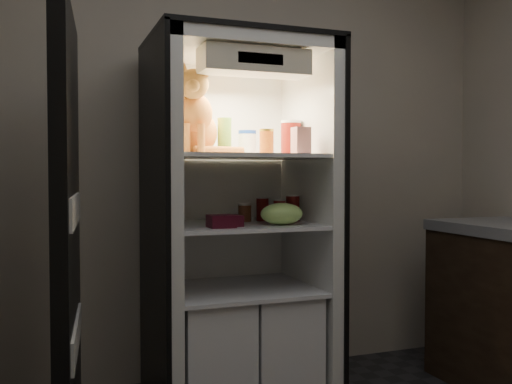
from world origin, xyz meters
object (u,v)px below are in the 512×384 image
cream_carton (301,141)px  soda_can_b (293,208)px  soda_can_a (263,209)px  mayo_tub (247,143)px  soda_can_c (280,211)px  berry_box_right (230,221)px  refrigerator (236,250)px  salsa_jar (267,142)px  tabby_cat (195,121)px  parmesan_shaker (225,136)px  berry_box_left (221,221)px  condiment_jar (245,212)px  pepper_jar (291,138)px  grape_bag (282,214)px

cream_carton → soda_can_b: (0.05, 0.21, -0.35)m
soda_can_a → cream_carton: bearing=-70.6°
mayo_tub → soda_can_c: size_ratio=1.13×
berry_box_right → refrigerator: bearing=64.0°
salsa_jar → soda_can_a: 0.38m
refrigerator → salsa_jar: bearing=-33.5°
soda_can_a → soda_can_b: bearing=-25.3°
cream_carton → berry_box_right: 0.53m
mayo_tub → soda_can_c: mayo_tub is taller
soda_can_a → soda_can_c: 0.15m
tabby_cat → salsa_jar: 0.38m
tabby_cat → parmesan_shaker: bearing=26.0°
mayo_tub → soda_can_a: mayo_tub is taller
mayo_tub → soda_can_c: bearing=-59.4°
soda_can_a → berry_box_right: soda_can_a is taller
berry_box_left → berry_box_right: size_ratio=1.10×
condiment_jar → refrigerator: bearing=-156.3°
pepper_jar → berry_box_right: pepper_jar is taller
soda_can_c → condiment_jar: bearing=134.7°
salsa_jar → cream_carton: 0.20m
salsa_jar → pepper_jar: size_ratio=0.70×
salsa_jar → pepper_jar: (0.17, 0.08, 0.03)m
parmesan_shaker → mayo_tub: (0.15, 0.06, -0.03)m
salsa_jar → soda_can_a: bearing=78.5°
pepper_jar → soda_can_c: bearing=-135.6°
pepper_jar → soda_can_a: pepper_jar is taller
grape_bag → mayo_tub: bearing=105.4°
pepper_jar → grape_bag: bearing=-123.9°
tabby_cat → pepper_jar: (0.53, 0.01, -0.07)m
condiment_jar → tabby_cat: bearing=-170.7°
tabby_cat → berry_box_right: 0.54m
soda_can_b → berry_box_right: soda_can_b is taller
cream_carton → berry_box_right: cream_carton is taller
condiment_jar → grape_bag: size_ratio=0.44×
refrigerator → condiment_jar: refrigerator is taller
refrigerator → grape_bag: bearing=-52.9°
mayo_tub → salsa_jar: bearing=-72.8°
soda_can_a → berry_box_left: size_ratio=1.05×
tabby_cat → condiment_jar: tabby_cat is taller
parmesan_shaker → mayo_tub: 0.16m
soda_can_b → pepper_jar: bearing=87.0°
condiment_jar → mayo_tub: bearing=56.2°
grape_bag → soda_can_a: bearing=91.2°
refrigerator → parmesan_shaker: bearing=173.3°
mayo_tub → berry_box_right: bearing=-124.2°
condiment_jar → berry_box_left: size_ratio=0.81×
soda_can_a → condiment_jar: soda_can_a is taller
cream_carton → soda_can_c: 0.38m
soda_can_b → soda_can_c: (-0.11, -0.08, -0.01)m
mayo_tub → berry_box_left: (-0.24, -0.32, -0.39)m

